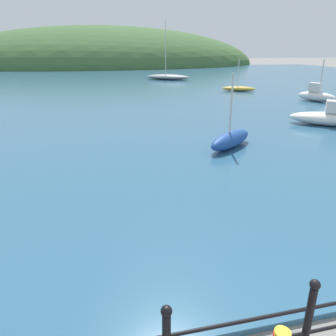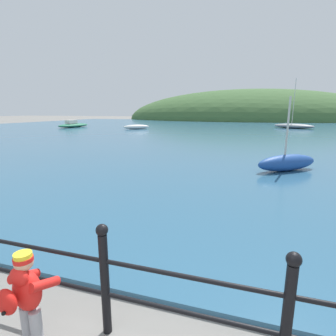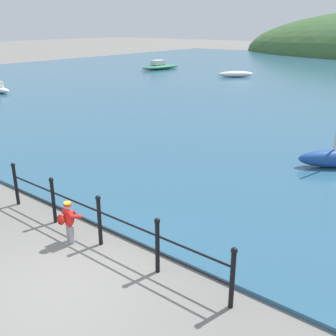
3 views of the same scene
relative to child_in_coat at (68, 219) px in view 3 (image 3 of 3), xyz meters
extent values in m
plane|color=slate|center=(1.14, -1.11, -0.61)|extent=(200.00, 200.00, 0.00)
cylinder|color=black|center=(-2.75, 0.39, -0.06)|extent=(0.09, 0.09, 1.10)
sphere|color=black|center=(-2.75, 0.39, 0.54)|extent=(0.12, 0.12, 0.12)
cylinder|color=black|center=(-1.07, 0.39, -0.06)|extent=(0.09, 0.09, 1.10)
sphere|color=black|center=(-1.07, 0.39, 0.54)|extent=(0.12, 0.12, 0.12)
cylinder|color=black|center=(0.61, 0.39, -0.06)|extent=(0.09, 0.09, 1.10)
sphere|color=black|center=(0.61, 0.39, 0.54)|extent=(0.12, 0.12, 0.12)
cylinder|color=black|center=(2.28, 0.39, -0.06)|extent=(0.09, 0.09, 1.10)
sphere|color=black|center=(2.28, 0.39, 0.54)|extent=(0.12, 0.12, 0.12)
cylinder|color=black|center=(3.96, 0.39, -0.06)|extent=(0.09, 0.09, 1.10)
sphere|color=black|center=(3.96, 0.39, 0.54)|extent=(0.12, 0.12, 0.12)
cylinder|color=black|center=(0.61, 0.39, 0.21)|extent=(6.72, 0.04, 0.04)
cylinder|color=black|center=(0.61, 0.39, -0.16)|extent=(6.72, 0.04, 0.04)
cylinder|color=#99999E|center=(-0.06, 0.03, -0.40)|extent=(0.11, 0.11, 0.42)
cylinder|color=#99999E|center=(0.07, 0.01, -0.40)|extent=(0.11, 0.11, 0.42)
ellipsoid|color=red|center=(0.00, 0.02, 0.01)|extent=(0.33, 0.26, 0.40)
ellipsoid|color=red|center=(0.00, -0.04, 0.19)|extent=(0.22, 0.15, 0.18)
cylinder|color=red|center=(-0.13, 0.13, 0.06)|extent=(0.13, 0.32, 0.19)
cylinder|color=red|center=(0.15, 0.09, 0.06)|extent=(0.13, 0.32, 0.19)
sphere|color=tan|center=(0.00, 0.02, 0.31)|extent=(0.17, 0.17, 0.17)
cylinder|color=red|center=(0.00, 0.02, 0.34)|extent=(0.17, 0.17, 0.04)
cylinder|color=yellow|center=(0.00, 0.02, 0.38)|extent=(0.16, 0.16, 0.04)
ellipsoid|color=red|center=(-0.02, -0.17, 0.03)|extent=(0.24, 0.16, 0.24)
sphere|color=black|center=(-0.08, -0.23, 0.09)|extent=(0.04, 0.04, 0.04)
sphere|color=black|center=(0.02, -0.24, -0.01)|extent=(0.04, 0.04, 0.04)
ellipsoid|color=#1E4793|center=(3.24, 8.65, -0.21)|extent=(2.41, 2.10, 0.60)
ellipsoid|color=#287551|center=(-20.68, 28.16, -0.26)|extent=(2.27, 5.15, 0.50)
cube|color=silver|center=(-20.74, 27.79, 0.22)|extent=(1.05, 1.50, 0.45)
ellipsoid|color=silver|center=(-11.22, 27.38, -0.24)|extent=(2.89, 2.88, 0.54)
camera|label=1|loc=(-1.64, -2.08, 3.00)|focal=35.00mm
camera|label=2|loc=(1.91, -1.63, 1.66)|focal=28.00mm
camera|label=3|loc=(6.63, -4.71, 4.10)|focal=42.00mm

